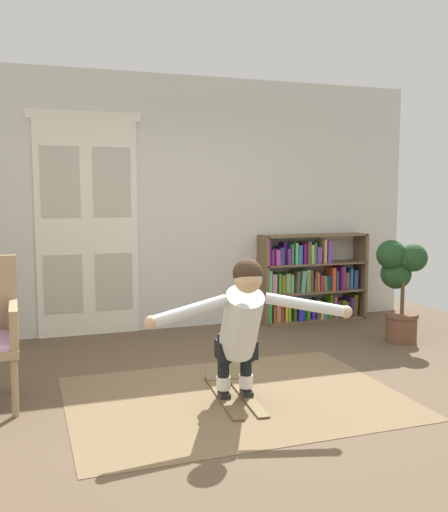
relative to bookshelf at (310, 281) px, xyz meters
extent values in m
plane|color=brown|center=(-1.64, -2.39, -0.49)|extent=(7.20, 7.20, 0.00)
cube|color=beige|center=(-1.64, 0.21, 0.96)|extent=(6.00, 0.10, 2.90)
cube|color=silver|center=(-2.93, 0.16, 0.69)|extent=(0.55, 0.04, 2.35)
cube|color=#B2AE9D|center=(-2.93, 0.14, 1.21)|extent=(0.41, 0.01, 0.76)
cube|color=#B2AE9D|center=(-2.93, 0.14, 0.10)|extent=(0.41, 0.01, 0.64)
cube|color=silver|center=(-2.38, 0.16, 0.69)|extent=(0.55, 0.04, 2.35)
cube|color=#B2AE9D|center=(-2.38, 0.14, 1.21)|extent=(0.41, 0.01, 0.76)
cube|color=#B2AE9D|center=(-2.38, 0.14, 0.10)|extent=(0.41, 0.01, 0.64)
cube|color=silver|center=(-2.65, 0.16, 1.91)|extent=(1.22, 0.04, 0.10)
cube|color=brown|center=(-1.81, -2.25, -0.48)|extent=(2.53, 1.86, 0.01)
cube|color=brown|center=(-0.63, 0.00, 0.05)|extent=(0.04, 0.30, 1.06)
cube|color=brown|center=(0.72, 0.00, 0.05)|extent=(0.04, 0.30, 1.06)
cube|color=brown|center=(0.05, 0.00, -0.48)|extent=(1.35, 0.30, 0.02)
cube|color=brown|center=(0.05, 0.00, -0.13)|extent=(1.35, 0.30, 0.02)
cube|color=brown|center=(0.05, 0.00, 0.22)|extent=(1.35, 0.30, 0.02)
cube|color=brown|center=(0.05, 0.00, 0.57)|extent=(1.35, 0.30, 0.02)
cube|color=green|center=(-0.58, -0.02, -0.35)|extent=(0.06, 0.17, 0.23)
cube|color=#9E462B|center=(-0.51, -0.02, -0.37)|extent=(0.03, 0.20, 0.20)
cube|color=#D47657|center=(-0.45, 0.02, -0.35)|extent=(0.05, 0.20, 0.24)
cube|color=brown|center=(-0.40, 0.01, -0.32)|extent=(0.03, 0.18, 0.29)
cube|color=gold|center=(-0.34, -0.02, -0.34)|extent=(0.03, 0.15, 0.26)
cube|color=#84C027|center=(-0.30, 0.02, -0.33)|extent=(0.04, 0.19, 0.27)
cube|color=#305718|center=(-0.24, -0.01, -0.34)|extent=(0.03, 0.21, 0.25)
cube|color=#3327C4|center=(-0.17, -0.02, -0.34)|extent=(0.07, 0.24, 0.26)
cube|color=#115D61|center=(-0.09, 0.01, -0.37)|extent=(0.04, 0.14, 0.20)
cube|color=#548819|center=(-0.04, 0.00, -0.35)|extent=(0.06, 0.15, 0.23)
cube|color=#3620CF|center=(0.02, 0.00, -0.35)|extent=(0.06, 0.18, 0.24)
cube|color=#4D4D30|center=(0.08, -0.02, -0.34)|extent=(0.03, 0.16, 0.25)
cube|color=gold|center=(0.13, 0.01, -0.36)|extent=(0.03, 0.23, 0.22)
cube|color=#3167AE|center=(0.18, 0.02, -0.37)|extent=(0.05, 0.23, 0.19)
cube|color=#2E6E22|center=(0.24, 0.02, -0.36)|extent=(0.04, 0.16, 0.22)
cube|color=#61BA1C|center=(0.29, 0.02, -0.32)|extent=(0.03, 0.15, 0.28)
cube|color=#8C435A|center=(0.32, 0.00, -0.33)|extent=(0.04, 0.20, 0.27)
cube|color=#502D54|center=(0.38, 0.01, -0.36)|extent=(0.03, 0.19, 0.21)
cube|color=#4E5311|center=(0.43, -0.01, -0.36)|extent=(0.05, 0.22, 0.22)
cube|color=#4E4925|center=(0.50, -0.02, -0.37)|extent=(0.05, 0.14, 0.19)
cube|color=#3D1F6E|center=(0.55, 0.00, -0.34)|extent=(0.06, 0.22, 0.25)
cube|color=#515C0F|center=(0.62, 0.01, -0.33)|extent=(0.07, 0.18, 0.27)
cube|color=#63CD81|center=(-0.58, -0.02, 0.02)|extent=(0.06, 0.18, 0.29)
cube|color=pink|center=(-0.50, 0.00, 0.00)|extent=(0.06, 0.17, 0.24)
cube|color=green|center=(-0.43, 0.02, 0.00)|extent=(0.03, 0.18, 0.24)
cube|color=olive|center=(-0.38, 0.01, -0.01)|extent=(0.04, 0.18, 0.22)
cube|color=#7BB769|center=(-0.32, 0.02, 0.00)|extent=(0.06, 0.15, 0.24)
cube|color=#73B585|center=(-0.26, 0.00, -0.01)|extent=(0.03, 0.16, 0.22)
cube|color=brown|center=(-0.20, 0.00, 0.01)|extent=(0.05, 0.23, 0.26)
cube|color=#5A9890|center=(-0.14, -0.01, 0.01)|extent=(0.07, 0.23, 0.27)
cube|color=#6B8C4B|center=(-0.07, -0.01, 0.02)|extent=(0.06, 0.19, 0.28)
cube|color=brown|center=(-0.01, 0.01, 0.01)|extent=(0.03, 0.20, 0.26)
cube|color=brown|center=(0.04, -0.01, 0.01)|extent=(0.05, 0.19, 0.25)
cube|color=gold|center=(0.08, 0.02, -0.01)|extent=(0.03, 0.20, 0.23)
cube|color=#972544|center=(0.12, 0.00, -0.02)|extent=(0.03, 0.24, 0.20)
cube|color=olive|center=(0.16, 0.00, -0.02)|extent=(0.05, 0.22, 0.19)
cube|color=navy|center=(0.22, 0.00, -0.02)|extent=(0.06, 0.19, 0.19)
cube|color=#C64825|center=(0.28, -0.01, 0.02)|extent=(0.05, 0.21, 0.29)
cube|color=#38486A|center=(0.34, 0.02, 0.00)|extent=(0.03, 0.23, 0.24)
cube|color=#5D1770|center=(0.39, -0.01, 0.03)|extent=(0.03, 0.23, 0.29)
cube|color=brown|center=(0.45, 0.01, 0.03)|extent=(0.03, 0.19, 0.29)
cube|color=brown|center=(0.49, 0.00, -0.01)|extent=(0.05, 0.15, 0.21)
cube|color=#22639B|center=(0.55, 0.02, 0.01)|extent=(0.04, 0.22, 0.26)
cube|color=navy|center=(0.61, 0.01, 0.00)|extent=(0.05, 0.19, 0.24)
cube|color=#891795|center=(-0.59, -0.01, 0.37)|extent=(0.03, 0.24, 0.29)
cube|color=#622160|center=(-0.55, 0.00, 0.32)|extent=(0.04, 0.24, 0.19)
cube|color=#B23CA5|center=(-0.48, -0.01, 0.32)|extent=(0.06, 0.24, 0.19)
cube|color=navy|center=(-0.42, -0.01, 0.33)|extent=(0.05, 0.20, 0.21)
cube|color=#38105D|center=(-0.37, 0.01, 0.36)|extent=(0.05, 0.15, 0.27)
cube|color=#7E2E8B|center=(-0.32, -0.01, 0.32)|extent=(0.04, 0.18, 0.19)
cube|color=#2E6D5E|center=(-0.28, 0.00, 0.35)|extent=(0.03, 0.22, 0.24)
cube|color=#65B757|center=(-0.23, 0.00, 0.36)|extent=(0.03, 0.22, 0.26)
cube|color=blue|center=(-0.18, -0.02, 0.34)|extent=(0.05, 0.17, 0.23)
cube|color=#69105B|center=(-0.12, -0.01, 0.35)|extent=(0.04, 0.20, 0.25)
cube|color=brown|center=(-0.06, 0.00, 0.36)|extent=(0.05, 0.21, 0.27)
cube|color=#ADAD48|center=(-0.01, -0.01, 0.34)|extent=(0.05, 0.18, 0.23)
cube|color=#1D6A77|center=(0.03, -0.01, 0.36)|extent=(0.03, 0.18, 0.26)
cube|color=#7E3A94|center=(0.08, -0.01, 0.33)|extent=(0.06, 0.20, 0.20)
cube|color=tan|center=(0.15, 0.00, 0.37)|extent=(0.03, 0.24, 0.29)
cube|color=purple|center=(0.22, 0.02, 0.37)|extent=(0.05, 0.24, 0.27)
cylinder|color=#977D5A|center=(-3.41, -2.09, -0.28)|extent=(0.05, 0.05, 0.42)
cylinder|color=#977D5A|center=(-3.42, -1.57, -0.28)|extent=(0.05, 0.05, 0.42)
cube|color=#977D5A|center=(-3.41, -1.83, 0.13)|extent=(0.07, 0.56, 0.28)
cylinder|color=brown|center=(0.44, -1.25, -0.33)|extent=(0.32, 0.32, 0.31)
cylinder|color=brown|center=(0.44, -1.25, -0.20)|extent=(0.35, 0.35, 0.04)
cylinder|color=#4C3823|center=(0.44, -1.25, 0.00)|extent=(0.04, 0.04, 0.36)
sphere|color=#1C3F1E|center=(0.44, -1.13, 0.23)|extent=(0.33, 0.33, 0.33)
sphere|color=#1C3F1E|center=(0.56, -1.26, 0.41)|extent=(0.29, 0.29, 0.29)
sphere|color=#1C3F1E|center=(0.36, -1.15, 0.44)|extent=(0.31, 0.31, 0.31)
sphere|color=#1C3F1E|center=(0.48, -1.23, 0.40)|extent=(0.21, 0.21, 0.21)
cube|color=brown|center=(-1.90, -2.24, -0.47)|extent=(0.18, 0.94, 0.01)
cube|color=brown|center=(-1.86, -1.81, -0.44)|extent=(0.10, 0.12, 0.06)
cube|color=black|center=(-1.90, -2.26, -0.45)|extent=(0.09, 0.13, 0.04)
cube|color=brown|center=(-1.72, -2.26, -0.47)|extent=(0.18, 0.94, 0.01)
cube|color=brown|center=(-1.68, -1.82, -0.44)|extent=(0.10, 0.12, 0.06)
cube|color=black|center=(-1.73, -2.28, -0.45)|extent=(0.09, 0.13, 0.04)
cylinder|color=white|center=(-1.90, -2.24, -0.36)|extent=(0.12, 0.12, 0.10)
cylinder|color=black|center=(-1.90, -2.24, -0.16)|extent=(0.10, 0.10, 0.30)
cylinder|color=black|center=(-1.91, -2.28, -0.08)|extent=(0.12, 0.12, 0.22)
cylinder|color=white|center=(-1.72, -2.26, -0.36)|extent=(0.12, 0.12, 0.10)
cylinder|color=black|center=(-1.72, -2.26, -0.16)|extent=(0.10, 0.10, 0.30)
cylinder|color=black|center=(-1.73, -2.30, -0.08)|extent=(0.12, 0.12, 0.22)
cube|color=black|center=(-1.82, -2.29, -0.09)|extent=(0.32, 0.21, 0.14)
cylinder|color=silver|center=(-1.83, -2.42, 0.14)|extent=(0.32, 0.52, 0.59)
sphere|color=tan|center=(-1.85, -2.60, 0.49)|extent=(0.22, 0.22, 0.20)
sphere|color=#382619|center=(-1.84, -2.59, 0.53)|extent=(0.23, 0.23, 0.21)
cylinder|color=silver|center=(-2.27, -2.59, 0.30)|extent=(0.59, 0.21, 0.17)
sphere|color=tan|center=(-2.55, -2.66, 0.25)|extent=(0.10, 0.10, 0.09)
cylinder|color=silver|center=(-1.43, -2.67, 0.30)|extent=(0.57, 0.31, 0.17)
sphere|color=tan|center=(-1.16, -2.78, 0.25)|extent=(0.10, 0.10, 0.09)
camera|label=1|loc=(-3.31, -6.32, 1.10)|focal=40.63mm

